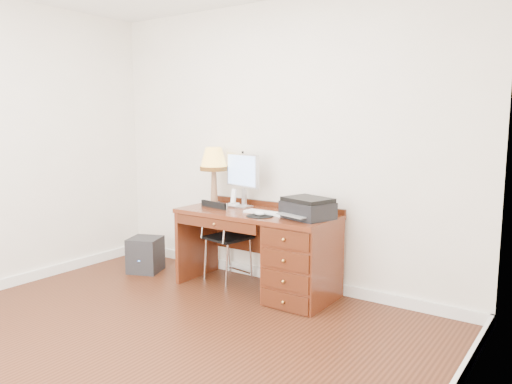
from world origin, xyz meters
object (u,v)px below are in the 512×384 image
Objects in this scene: monitor at (242,173)px; desk at (286,252)px; printer at (308,208)px; chair at (224,232)px; equipment_box at (145,255)px; phone at (234,202)px; leg_lamp at (214,163)px.

desk is at bearing 2.04° from monitor.
printer is 1.02m from chair.
printer is 1.96m from equipment_box.
chair is (-0.96, 0.04, -0.35)m from printer.
phone reaches higher than equipment_box.
equipment_box is (-0.96, -0.28, -0.62)m from phone.
monitor is at bearing 167.03° from desk.
chair is at bearing 177.40° from desk.
leg_lamp is at bearing -168.86° from printer.
printer is at bearing 7.49° from chair.
leg_lamp is at bearing 170.70° from phone.
leg_lamp is 0.70m from chair.
printer is (0.22, -0.01, 0.43)m from desk.
equipment_box is (-1.62, -0.20, -0.23)m from desk.
phone is at bearing -169.15° from printer.
monitor reaches higher than equipment_box.
equipment_box is (-1.03, -0.33, -0.90)m from monitor.
leg_lamp is (-1.14, 0.12, 0.33)m from printer.
desk is 0.48m from printer.
equipment_box is at bearing -173.05° from desk.
equipment_box is (-0.69, -0.31, -0.99)m from leg_lamp.
printer is 0.59× the size of chair.
phone is (-0.06, -0.05, -0.28)m from monitor.
equipment_box is (-0.88, -0.23, -0.31)m from chair.
desk is 3.12× the size of printer.
monitor is at bearing 33.43° from phone.
desk is 1.85× the size of chair.
monitor reaches higher than desk.
phone is 0.32m from chair.
leg_lamp reaches higher than equipment_box.
monitor reaches higher than phone.
chair is at bearing -165.48° from printer.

